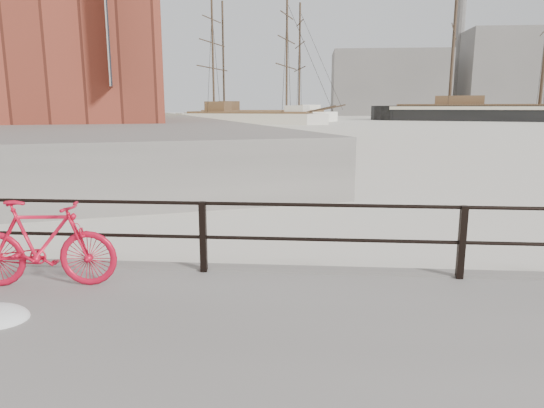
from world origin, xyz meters
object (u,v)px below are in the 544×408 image
(schooner_mid, at_px, (262,122))
(workboat_far, at_px, (68,132))
(bicycle, at_px, (42,244))
(schooner_left, at_px, (250,124))
(workboat_near, at_px, (53,141))
(barque_black, at_px, (538,121))

(schooner_mid, height_order, workboat_far, schooner_mid)
(bicycle, xyz_separation_m, schooner_left, (-5.98, 68.74, -0.92))
(workboat_near, bearing_deg, workboat_far, 71.80)
(workboat_far, bearing_deg, barque_black, 0.01)
(schooner_mid, bearing_deg, barque_black, -4.17)
(barque_black, relative_size, workboat_far, 6.47)
(bicycle, height_order, schooner_mid, schooner_mid)
(schooner_mid, relative_size, workboat_far, 2.81)
(bicycle, distance_m, schooner_mid, 80.07)
(bicycle, height_order, workboat_near, workboat_near)
(bicycle, distance_m, barque_black, 95.62)
(schooner_left, xyz_separation_m, workboat_near, (-10.26, -38.72, 0.00))
(barque_black, relative_size, workboat_near, 5.37)
(workboat_near, bearing_deg, schooner_left, 34.15)
(schooner_mid, distance_m, schooner_left, 11.18)
(schooner_mid, bearing_deg, bicycle, -96.51)
(workboat_near, xyz_separation_m, workboat_far, (-5.59, 13.29, 0.00))
(barque_black, bearing_deg, workboat_far, -129.80)
(workboat_far, bearing_deg, schooner_mid, 33.02)
(schooner_mid, xyz_separation_m, workboat_near, (-11.03, -49.88, 0.00))
(schooner_mid, xyz_separation_m, workboat_far, (-16.62, -36.59, 0.00))
(schooner_left, relative_size, workboat_far, 2.49)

